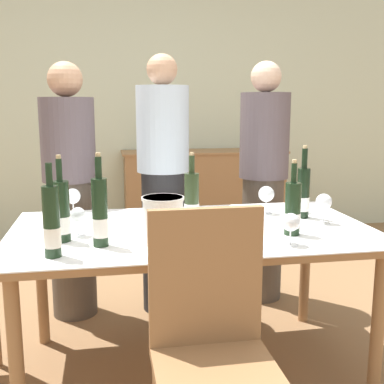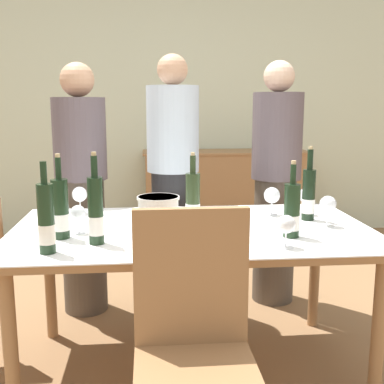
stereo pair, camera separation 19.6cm
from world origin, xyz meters
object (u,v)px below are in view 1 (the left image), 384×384
(wine_bottle_1, at_px, (52,223))
(person_guest_left, at_px, (163,186))
(wine_bottle_3, at_px, (293,210))
(wine_glass_1, at_px, (266,195))
(chair_near_front, at_px, (211,333))
(ice_bucket, at_px, (163,218))
(wine_bottle_5, at_px, (303,193))
(wine_glass_2, at_px, (73,197))
(sideboard_cabinet, at_px, (204,195))
(wine_glass_3, at_px, (298,195))
(wine_bottle_0, at_px, (61,213))
(dining_table, at_px, (192,241))
(wine_bottle_4, at_px, (192,200))
(wine_bottle_2, at_px, (100,214))
(wine_glass_5, at_px, (78,216))
(wine_glass_0, at_px, (324,203))
(person_host, at_px, (70,193))
(person_guest_right, at_px, (263,183))
(wine_glass_4, at_px, (291,223))

(wine_bottle_1, relative_size, person_guest_left, 0.23)
(wine_bottle_1, xyz_separation_m, wine_bottle_3, (1.06, 0.14, -0.02))
(wine_glass_1, xyz_separation_m, chair_near_front, (-0.52, -0.96, -0.30))
(wine_bottle_1, bearing_deg, ice_bucket, 15.29)
(wine_bottle_1, distance_m, wine_bottle_5, 1.33)
(ice_bucket, relative_size, wine_glass_2, 1.36)
(sideboard_cabinet, height_order, wine_glass_3, wine_glass_3)
(wine_glass_2, bearing_deg, wine_bottle_1, -92.89)
(wine_bottle_0, bearing_deg, dining_table, 11.45)
(wine_bottle_0, height_order, wine_glass_2, wine_bottle_0)
(wine_bottle_5, bearing_deg, wine_bottle_4, -175.57)
(wine_bottle_2, distance_m, wine_glass_2, 0.62)
(wine_glass_3, bearing_deg, dining_table, -160.35)
(wine_glass_5, bearing_deg, wine_glass_3, 13.17)
(wine_glass_2, distance_m, person_guest_left, 0.66)
(wine_bottle_3, distance_m, wine_glass_0, 0.29)
(chair_near_front, height_order, person_guest_left, person_guest_left)
(wine_bottle_1, relative_size, wine_glass_2, 2.52)
(wine_bottle_0, distance_m, person_host, 0.90)
(wine_bottle_1, relative_size, person_guest_right, 0.23)
(wine_bottle_0, bearing_deg, person_guest_right, 37.23)
(person_host, relative_size, person_guest_right, 0.98)
(person_guest_right, bearing_deg, wine_bottle_4, -129.65)
(wine_glass_2, height_order, wine_glass_5, wine_glass_2)
(wine_bottle_1, relative_size, wine_glass_1, 2.44)
(wine_bottle_3, bearing_deg, wine_glass_3, 64.49)
(chair_near_front, bearing_deg, wine_glass_4, 40.43)
(person_guest_left, bearing_deg, wine_bottle_1, -117.60)
(dining_table, height_order, wine_bottle_4, wine_bottle_4)
(wine_bottle_2, bearing_deg, wine_glass_4, -9.23)
(sideboard_cabinet, distance_m, wine_glass_0, 2.45)
(wine_glass_1, bearing_deg, wine_bottle_2, -152.81)
(sideboard_cabinet, bearing_deg, chair_near_front, -101.15)
(person_guest_right, bearing_deg, wine_bottle_5, -91.53)
(wine_bottle_4, distance_m, wine_glass_4, 0.55)
(sideboard_cabinet, relative_size, wine_bottle_0, 4.19)
(person_guest_left, bearing_deg, wine_glass_1, -45.85)
(sideboard_cabinet, bearing_deg, person_host, -126.40)
(dining_table, relative_size, person_guest_right, 1.09)
(person_guest_left, bearing_deg, wine_bottle_2, -111.52)
(wine_glass_4, bearing_deg, wine_glass_1, 81.15)
(wine_bottle_1, relative_size, wine_bottle_5, 0.98)
(wine_bottle_1, xyz_separation_m, wine_glass_2, (0.04, 0.71, -0.03))
(wine_bottle_0, height_order, person_guest_right, person_guest_right)
(person_host, bearing_deg, wine_bottle_4, -47.87)
(wine_bottle_4, relative_size, wine_glass_0, 2.37)
(dining_table, distance_m, wine_bottle_4, 0.20)
(wine_glass_1, bearing_deg, wine_glass_2, 172.48)
(ice_bucket, height_order, person_host, person_host)
(wine_glass_3, relative_size, person_host, 0.09)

